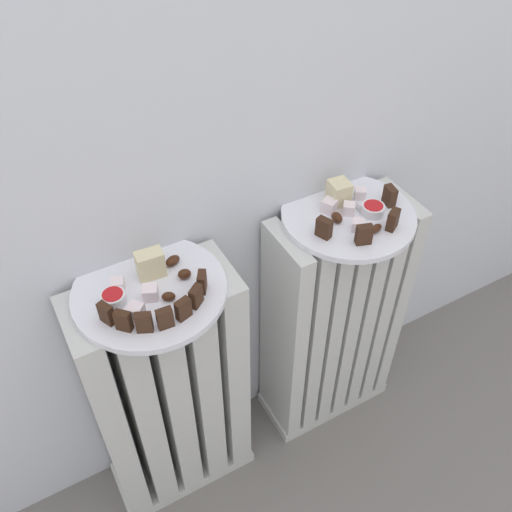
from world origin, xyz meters
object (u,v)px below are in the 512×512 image
radiator_left (170,396)px  jam_bowl_left (113,298)px  jam_bowl_right (373,209)px  fork (350,197)px  plate_left (150,291)px  radiator_right (332,322)px  plate_right (348,216)px

radiator_left → jam_bowl_left: bearing=-177.4°
jam_bowl_left → jam_bowl_right: 0.51m
jam_bowl_left → fork: (0.50, 0.04, -0.01)m
jam_bowl_left → radiator_left: bearing=2.6°
jam_bowl_left → jam_bowl_right: size_ratio=0.92×
plate_left → jam_bowl_right: size_ratio=5.83×
jam_bowl_left → jam_bowl_right: same height
jam_bowl_left → fork: jam_bowl_left is taller
plate_left → radiator_right: bearing=0.0°
plate_left → plate_right: size_ratio=1.00×
plate_left → plate_right: (0.41, 0.00, 0.00)m
radiator_right → plate_right: size_ratio=2.39×
radiator_right → plate_right: plate_right is taller
fork → jam_bowl_right: bearing=-81.5°
jam_bowl_right → fork: (-0.01, 0.06, -0.01)m
plate_left → fork: 0.44m
radiator_right → plate_left: bearing=180.0°
plate_right → fork: size_ratio=2.85×
plate_right → jam_bowl_right: jam_bowl_right is taller
radiator_right → fork: bearing=51.9°
jam_bowl_left → radiator_right: bearing=0.3°
jam_bowl_left → plate_left: bearing=2.6°
radiator_left → jam_bowl_right: jam_bowl_right is taller
radiator_left → fork: 0.55m
plate_left → fork: bearing=5.0°
fork → plate_left: bearing=-175.0°
plate_right → fork: (0.03, 0.04, 0.01)m
radiator_left → plate_left: plate_left is taller
jam_bowl_left → fork: bearing=4.7°
radiator_left → radiator_right: bearing=0.0°
jam_bowl_right → plate_left: bearing=177.1°
jam_bowl_left → fork: 0.50m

